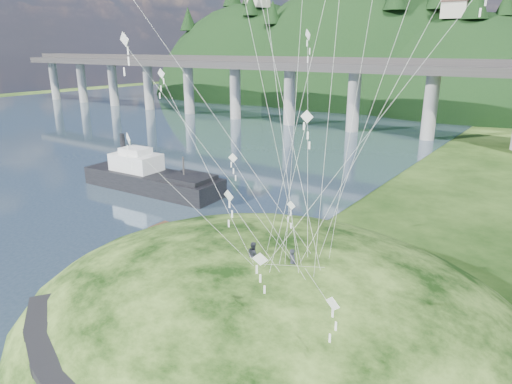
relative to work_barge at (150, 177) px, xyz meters
The scene contains 9 objects.
ground 26.38m from the work_barge, 40.61° to the right, with size 320.00×320.00×0.00m, color black.
water 53.61m from the work_barge, 166.11° to the left, with size 240.00×240.00×0.00m, color #31465A.
grass_hill 31.97m from the work_barge, 28.41° to the right, with size 36.00×32.00×13.00m.
bridge 53.93m from the work_barge, 96.97° to the left, with size 160.00×11.00×15.00m.
far_ridge 108.04m from the work_barge, 102.66° to the left, with size 153.00×70.00×94.50m.
work_barge is the anchor object (origin of this frame).
wooden_dock 19.58m from the work_barge, 26.66° to the right, with size 14.11×2.25×1.01m.
kite_flyers 32.87m from the work_barge, 29.74° to the right, with size 3.34×1.34×1.73m.
kite_swarm 37.06m from the work_barge, 28.07° to the right, with size 19.28×16.51×20.29m.
Camera 1 is at (22.22, -19.75, 17.04)m, focal length 32.00 mm.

